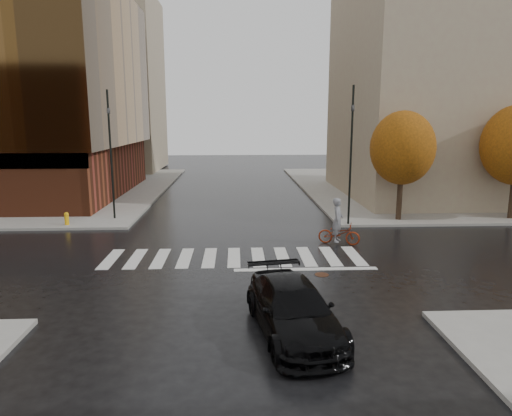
{
  "coord_description": "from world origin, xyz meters",
  "views": [
    {
      "loc": [
        0.1,
        -19.33,
        6.16
      ],
      "look_at": [
        1.06,
        1.88,
        2.0
      ],
      "focal_mm": 32.0,
      "sensor_mm": 36.0,
      "label": 1
    }
  ],
  "objects": [
    {
      "name": "building_ne_tan",
      "position": [
        17.0,
        17.0,
        9.15
      ],
      "size": [
        16.0,
        16.0,
        18.0
      ],
      "primitive_type": "cube",
      "color": "gray",
      "rests_on": "sidewalk_ne"
    },
    {
      "name": "cyclist",
      "position": [
        5.2,
        2.5,
        0.8
      ],
      "size": [
        2.18,
        1.39,
        2.34
      ],
      "rotation": [
        0.0,
        0.0,
        1.22
      ],
      "color": "maroon",
      "rests_on": "ground"
    },
    {
      "name": "fire_hydrant",
      "position": [
        -9.65,
        6.79,
        0.55
      ],
      "size": [
        0.26,
        0.26,
        0.74
      ],
      "color": "#F4AF0E",
      "rests_on": "sidewalk_nw"
    },
    {
      "name": "crosswalk",
      "position": [
        0.0,
        0.5,
        0.01
      ],
      "size": [
        12.0,
        3.0,
        0.01
      ],
      "primitive_type": "cube",
      "color": "silver",
      "rests_on": "ground"
    },
    {
      "name": "traffic_light_ne",
      "position": [
        6.65,
        6.3,
        4.68
      ],
      "size": [
        0.16,
        0.2,
        7.84
      ],
      "rotation": [
        0.0,
        0.0,
        3.16
      ],
      "color": "black",
      "rests_on": "sidewalk_ne"
    },
    {
      "name": "tree_ne_a",
      "position": [
        10.0,
        7.4,
        4.46
      ],
      "size": [
        3.8,
        3.8,
        6.5
      ],
      "color": "black",
      "rests_on": "sidewalk_ne"
    },
    {
      "name": "sedan",
      "position": [
        1.74,
        -7.0,
        0.75
      ],
      "size": [
        2.87,
        5.41,
        1.49
      ],
      "primitive_type": "imported",
      "rotation": [
        0.0,
        0.0,
        0.16
      ],
      "color": "black",
      "rests_on": "ground"
    },
    {
      "name": "manhole",
      "position": [
        3.54,
        -2.0,
        0.01
      ],
      "size": [
        0.6,
        0.6,
        0.01
      ],
      "primitive_type": "cylinder",
      "rotation": [
        0.0,
        0.0,
        -0.07
      ],
      "color": "#4B2B1A",
      "rests_on": "ground"
    },
    {
      "name": "ground",
      "position": [
        0.0,
        0.0,
        0.0
      ],
      "size": [
        120.0,
        120.0,
        0.0
      ],
      "primitive_type": "plane",
      "color": "black",
      "rests_on": "ground"
    },
    {
      "name": "traffic_light_nw",
      "position": [
        -7.37,
        8.49,
        4.58
      ],
      "size": [
        0.2,
        0.17,
        7.7
      ],
      "rotation": [
        0.0,
        0.0,
        -1.53
      ],
      "color": "black",
      "rests_on": "sidewalk_nw"
    },
    {
      "name": "building_nw_far",
      "position": [
        -16.0,
        37.0,
        10.15
      ],
      "size": [
        14.0,
        12.0,
        20.0
      ],
      "primitive_type": "cube",
      "color": "gray",
      "rests_on": "sidewalk_nw"
    },
    {
      "name": "sidewalk_ne",
      "position": [
        21.0,
        21.0,
        0.07
      ],
      "size": [
        30.0,
        30.0,
        0.15
      ],
      "primitive_type": "cube",
      "color": "gray",
      "rests_on": "ground"
    }
  ]
}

